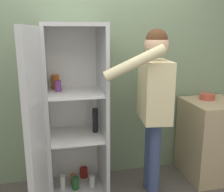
{
  "coord_description": "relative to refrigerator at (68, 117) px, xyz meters",
  "views": [
    {
      "loc": [
        -0.38,
        -1.91,
        1.67
      ],
      "look_at": [
        0.19,
        0.64,
        1.03
      ],
      "focal_mm": 42.0,
      "sensor_mm": 36.0,
      "label": 1
    }
  ],
  "objects": [
    {
      "name": "wall_back",
      "position": [
        0.27,
        0.42,
        0.41
      ],
      "size": [
        7.0,
        0.06,
        2.55
      ],
      "color": "gray",
      "rests_on": "ground_plane"
    },
    {
      "name": "refrigerator",
      "position": [
        0.0,
        0.0,
        0.0
      ],
      "size": [
        0.71,
        1.16,
        1.76
      ],
      "color": "#B7BABC",
      "rests_on": "ground_plane"
    },
    {
      "name": "counter",
      "position": [
        1.64,
        0.07,
        -0.41
      ],
      "size": [
        0.59,
        0.61,
        0.91
      ],
      "color": "tan",
      "rests_on": "ground_plane"
    },
    {
      "name": "bowl",
      "position": [
        1.61,
        0.17,
        0.08
      ],
      "size": [
        0.17,
        0.17,
        0.07
      ],
      "color": "#B24738",
      "rests_on": "counter"
    },
    {
      "name": "person",
      "position": [
        0.83,
        -0.13,
        0.21
      ],
      "size": [
        0.71,
        0.6,
        1.71
      ],
      "color": "#384770",
      "rests_on": "ground_plane"
    }
  ]
}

